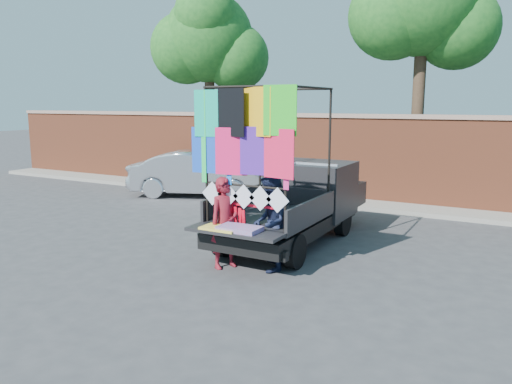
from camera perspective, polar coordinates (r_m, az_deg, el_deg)
The scene contains 10 objects.
ground at distance 8.95m, azimuth 0.17°, elevation -8.92°, with size 90.00×90.00×0.00m, color #38383A.
brick_wall at distance 15.07m, azimuth 13.08°, elevation 3.79°, with size 30.00×0.45×2.61m.
curb at distance 14.59m, azimuth 12.12°, elevation -1.40°, with size 30.00×1.20×0.12m, color gray.
tree_left at distance 18.90m, azimuth -5.50°, elevation 16.76°, with size 4.20×3.30×7.05m.
tree_mid at distance 16.08m, azimuth 18.62°, elevation 19.58°, with size 4.20×3.30×7.73m.
pickup_truck at distance 10.94m, azimuth 5.26°, elevation -1.03°, with size 2.03×5.11×3.21m.
sedan at distance 15.94m, azimuth -6.56°, elevation 2.09°, with size 1.50×4.30×1.42m, color silver.
woman at distance 8.90m, azimuth -3.50°, elevation -3.53°, with size 0.60×0.39×1.64m, color maroon.
man at distance 8.74m, azimuth 1.65°, elevation -3.59°, with size 0.83×0.64×1.70m, color #161D38.
streamer_bundle at distance 8.83m, azimuth -1.63°, elevation -2.75°, with size 1.03×0.08×0.70m.
Camera 1 is at (4.06, -7.42, 2.92)m, focal length 35.00 mm.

